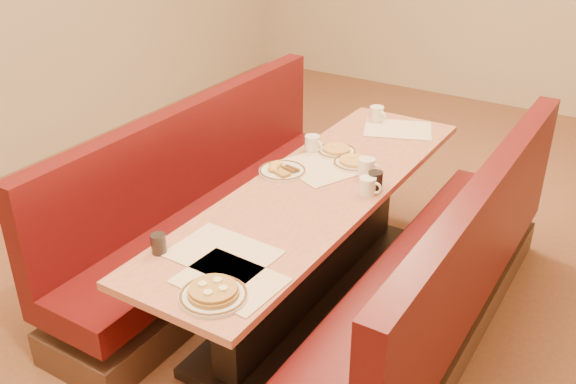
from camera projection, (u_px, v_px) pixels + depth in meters
The scene contains 18 objects.
ground at pixel (314, 299), 3.80m from camera, with size 8.00×8.00×0.00m, color #9E6647.
diner_table at pixel (316, 246), 3.63m from camera, with size 0.70×2.50×0.75m.
booth_left at pixel (213, 214), 3.98m from camera, with size 0.55×2.50×1.05m.
booth_right at pixel (439, 289), 3.29m from camera, with size 0.55×2.50×1.05m.
placemat_near_left at pixel (223, 253), 2.87m from camera, with size 0.46×0.34×0.00m, color #FFE7C7.
placemat_near_right at pixel (230, 280), 2.68m from camera, with size 0.42×0.32×0.00m, color #FFE7C7.
placemat_far_left at pixel (316, 168), 3.65m from camera, with size 0.41×0.31×0.00m, color #FFE7C7.
placemat_far_right at pixel (398, 129), 4.18m from camera, with size 0.43×0.32×0.00m, color #FFE7C7.
pancake_plate at pixel (213, 294), 2.57m from camera, with size 0.28×0.28×0.06m.
eggs_plate at pixel (282, 170), 3.60m from camera, with size 0.27×0.27×0.05m.
extra_plate_mid at pixel (354, 162), 3.69m from camera, with size 0.24×0.24×0.05m.
extra_plate_far at pixel (337, 151), 3.84m from camera, with size 0.23×0.23×0.05m.
coffee_mug_a at pixel (368, 186), 3.36m from camera, with size 0.13×0.09×0.10m.
coffee_mug_b at pixel (313, 143), 3.85m from camera, with size 0.13×0.09×0.10m.
coffee_mug_c at pixel (367, 167), 3.55m from camera, with size 0.13×0.09×0.10m.
coffee_mug_d at pixel (377, 114), 4.29m from camera, with size 0.13×0.09×0.10m.
soda_tumbler_near at pixel (159, 244), 2.86m from camera, with size 0.07×0.07×0.09m.
soda_tumbler_mid at pixel (375, 181), 3.40m from camera, with size 0.08×0.08×0.11m.
Camera 1 is at (1.49, -2.69, 2.33)m, focal length 40.00 mm.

